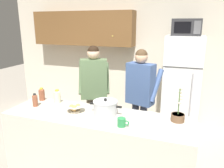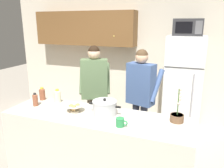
{
  "view_description": "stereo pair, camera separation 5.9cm",
  "coord_description": "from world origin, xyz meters",
  "px_view_note": "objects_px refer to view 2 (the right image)",
  "views": [
    {
      "loc": [
        1.02,
        -2.27,
        1.99
      ],
      "look_at": [
        0.0,
        0.55,
        1.17
      ],
      "focal_mm": 35.81,
      "sensor_mm": 36.0,
      "label": 1
    },
    {
      "loc": [
        1.08,
        -2.25,
        1.99
      ],
      "look_at": [
        0.0,
        0.55,
        1.17
      ],
      "focal_mm": 35.81,
      "sensor_mm": 36.0,
      "label": 2
    }
  ],
  "objects_px": {
    "bottle_near_edge": "(35,100)",
    "person_near_pot": "(95,84)",
    "microwave": "(188,27)",
    "coffee_mug": "(120,122)",
    "bread_bowl": "(75,108)",
    "bottle_mid_counter": "(42,94)",
    "potted_orchid": "(177,116)",
    "bottle_far_corner": "(57,96)",
    "cooking_pot": "(105,108)",
    "refrigerator": "(183,86)",
    "person_by_sink": "(141,90)"
  },
  "relations": [
    {
      "from": "bottle_far_corner",
      "to": "person_near_pot",
      "type": "bearing_deg",
      "value": 70.4
    },
    {
      "from": "bread_bowl",
      "to": "bottle_near_edge",
      "type": "height_order",
      "value": "bottle_near_edge"
    },
    {
      "from": "coffee_mug",
      "to": "potted_orchid",
      "type": "height_order",
      "value": "potted_orchid"
    },
    {
      "from": "person_near_pot",
      "to": "bread_bowl",
      "type": "height_order",
      "value": "person_near_pot"
    },
    {
      "from": "bottle_near_edge",
      "to": "potted_orchid",
      "type": "relative_size",
      "value": 0.46
    },
    {
      "from": "refrigerator",
      "to": "person_by_sink",
      "type": "bearing_deg",
      "value": -121.83
    },
    {
      "from": "bottle_far_corner",
      "to": "cooking_pot",
      "type": "bearing_deg",
      "value": -10.78
    },
    {
      "from": "person_near_pot",
      "to": "refrigerator",
      "type": "bearing_deg",
      "value": 35.45
    },
    {
      "from": "microwave",
      "to": "bottle_far_corner",
      "type": "xyz_separation_m",
      "value": [
        -1.57,
        -1.61,
        -0.91
      ]
    },
    {
      "from": "microwave",
      "to": "bread_bowl",
      "type": "xyz_separation_m",
      "value": [
        -1.18,
        -1.82,
        -0.95
      ]
    },
    {
      "from": "microwave",
      "to": "bottle_mid_counter",
      "type": "bearing_deg",
      "value": -139.26
    },
    {
      "from": "person_near_pot",
      "to": "coffee_mug",
      "type": "relative_size",
      "value": 12.65
    },
    {
      "from": "person_near_pot",
      "to": "bread_bowl",
      "type": "xyz_separation_m",
      "value": [
        0.15,
        -0.89,
        -0.06
      ]
    },
    {
      "from": "bottle_mid_counter",
      "to": "refrigerator",
      "type": "bearing_deg",
      "value": 41.13
    },
    {
      "from": "person_near_pot",
      "to": "microwave",
      "type": "bearing_deg",
      "value": 34.82
    },
    {
      "from": "cooking_pot",
      "to": "bottle_mid_counter",
      "type": "bearing_deg",
      "value": 170.86
    },
    {
      "from": "bread_bowl",
      "to": "coffee_mug",
      "type": "bearing_deg",
      "value": -15.64
    },
    {
      "from": "bottle_mid_counter",
      "to": "potted_orchid",
      "type": "relative_size",
      "value": 0.48
    },
    {
      "from": "microwave",
      "to": "person_near_pot",
      "type": "bearing_deg",
      "value": -145.18
    },
    {
      "from": "bottle_near_edge",
      "to": "bottle_far_corner",
      "type": "distance_m",
      "value": 0.29
    },
    {
      "from": "bottle_near_edge",
      "to": "refrigerator",
      "type": "bearing_deg",
      "value": 46.12
    },
    {
      "from": "microwave",
      "to": "bottle_mid_counter",
      "type": "distance_m",
      "value": 2.6
    },
    {
      "from": "microwave",
      "to": "potted_orchid",
      "type": "distance_m",
      "value": 1.91
    },
    {
      "from": "person_near_pot",
      "to": "bottle_mid_counter",
      "type": "bearing_deg",
      "value": -127.88
    },
    {
      "from": "person_near_pot",
      "to": "bottle_far_corner",
      "type": "height_order",
      "value": "person_near_pot"
    },
    {
      "from": "person_near_pot",
      "to": "bread_bowl",
      "type": "distance_m",
      "value": 0.91
    },
    {
      "from": "bottle_mid_counter",
      "to": "person_near_pot",
      "type": "bearing_deg",
      "value": 52.12
    },
    {
      "from": "bottle_near_edge",
      "to": "bottle_far_corner",
      "type": "relative_size",
      "value": 0.92
    },
    {
      "from": "refrigerator",
      "to": "cooking_pot",
      "type": "distance_m",
      "value": 1.95
    },
    {
      "from": "refrigerator",
      "to": "bottle_mid_counter",
      "type": "bearing_deg",
      "value": -138.87
    },
    {
      "from": "person_by_sink",
      "to": "refrigerator",
      "type": "bearing_deg",
      "value": 58.17
    },
    {
      "from": "bread_bowl",
      "to": "bottle_near_edge",
      "type": "xyz_separation_m",
      "value": [
        -0.59,
        -0.0,
        0.04
      ]
    },
    {
      "from": "microwave",
      "to": "coffee_mug",
      "type": "relative_size",
      "value": 3.66
    },
    {
      "from": "microwave",
      "to": "coffee_mug",
      "type": "xyz_separation_m",
      "value": [
        -0.51,
        -2.0,
        -0.95
      ]
    },
    {
      "from": "person_by_sink",
      "to": "bread_bowl",
      "type": "height_order",
      "value": "person_by_sink"
    },
    {
      "from": "refrigerator",
      "to": "bottle_far_corner",
      "type": "height_order",
      "value": "refrigerator"
    },
    {
      "from": "bottle_near_edge",
      "to": "person_near_pot",
      "type": "bearing_deg",
      "value": 63.55
    },
    {
      "from": "person_near_pot",
      "to": "bottle_mid_counter",
      "type": "distance_m",
      "value": 0.84
    },
    {
      "from": "person_by_sink",
      "to": "coffee_mug",
      "type": "height_order",
      "value": "person_by_sink"
    },
    {
      "from": "coffee_mug",
      "to": "bottle_near_edge",
      "type": "relative_size",
      "value": 0.74
    },
    {
      "from": "microwave",
      "to": "bottle_mid_counter",
      "type": "relative_size",
      "value": 2.6
    },
    {
      "from": "cooking_pot",
      "to": "bread_bowl",
      "type": "relative_size",
      "value": 1.79
    },
    {
      "from": "microwave",
      "to": "person_near_pot",
      "type": "height_order",
      "value": "microwave"
    },
    {
      "from": "person_near_pot",
      "to": "bottle_near_edge",
      "type": "relative_size",
      "value": 9.35
    },
    {
      "from": "bread_bowl",
      "to": "bottle_far_corner",
      "type": "xyz_separation_m",
      "value": [
        -0.39,
        0.21,
        0.04
      ]
    },
    {
      "from": "refrigerator",
      "to": "bottle_far_corner",
      "type": "relative_size",
      "value": 9.28
    },
    {
      "from": "bread_bowl",
      "to": "potted_orchid",
      "type": "bearing_deg",
      "value": 7.27
    },
    {
      "from": "coffee_mug",
      "to": "cooking_pot",
      "type": "bearing_deg",
      "value": 138.97
    },
    {
      "from": "refrigerator",
      "to": "potted_orchid",
      "type": "xyz_separation_m",
      "value": [
        0.04,
        -1.68,
        0.09
      ]
    },
    {
      "from": "person_near_pot",
      "to": "coffee_mug",
      "type": "distance_m",
      "value": 1.36
    }
  ]
}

